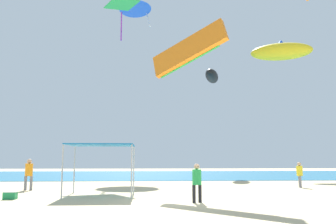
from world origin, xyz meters
TOP-DOWN VIEW (x-y plane):
  - ground at (0.00, 0.00)m, footprint 110.00×110.00m
  - ocean_strip at (0.00, 26.90)m, footprint 110.00×25.28m
  - canopy_tent at (-4.05, 2.53)m, footprint 3.32×2.85m
  - person_near_tent at (0.43, -0.73)m, footprint 0.42×0.39m
  - person_leftmost at (8.26, 6.97)m, footprint 0.39×0.43m
  - person_central at (-8.71, 5.79)m, footprint 0.49×0.44m
  - cooler_box at (-7.96, 1.03)m, footprint 0.57×0.37m
  - kite_inflatable_black at (5.61, 23.26)m, footprint 2.85×4.84m
  - kite_diamond_green at (-4.38, 18.21)m, footprint 3.78×3.79m
  - kite_parafoil_orange at (0.75, 4.56)m, footprint 4.28×3.44m
  - kite_delta_blue at (-3.32, 25.89)m, footprint 5.06×5.10m
  - kite_inflatable_yellow at (13.51, 22.47)m, footprint 7.14×4.10m

SIDE VIEW (x-z plane):
  - ground at x=0.00m, z-range -0.10..0.00m
  - ocean_strip at x=0.00m, z-range 0.00..0.03m
  - cooler_box at x=-7.96m, z-range 0.00..0.35m
  - person_near_tent at x=0.43m, z-range 0.14..1.78m
  - person_leftmost at x=8.26m, z-range 0.14..1.78m
  - person_central at x=-8.71m, z-range 0.16..2.01m
  - canopy_tent at x=-4.05m, z-range 1.16..3.74m
  - kite_parafoil_orange at x=0.75m, z-range 6.77..9.92m
  - kite_inflatable_black at x=5.61m, z-range 10.36..12.14m
  - kite_inflatable_yellow at x=13.51m, z-range 12.81..15.29m
  - kite_diamond_green at x=-4.38m, z-range 15.10..19.09m
  - kite_delta_blue at x=-3.32m, z-range 18.88..22.15m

